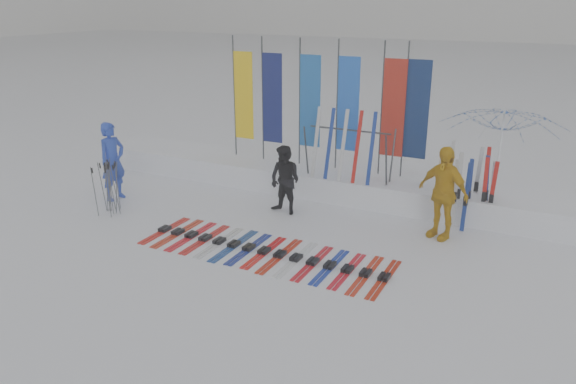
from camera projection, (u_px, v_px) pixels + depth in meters
The scene contains 11 objects.
ground at pixel (240, 267), 10.40m from camera, with size 120.00×120.00×0.00m, color white.
snow_bank at pixel (334, 182), 14.18m from camera, with size 14.00×1.60×0.60m, color white.
person_blue at pixel (113, 161), 13.60m from camera, with size 0.70×0.46×1.92m, color #1F3BB6.
person_black at pixel (285, 180), 12.73m from camera, with size 0.77×0.60×1.59m, color black.
person_yellow at pixel (443, 193), 11.38m from camera, with size 1.14×0.47×1.94m, color gold.
tent_canopy at pixel (498, 160), 12.66m from camera, with size 2.71×2.77×2.49m, color white.
ski_row at pixel (264, 251), 10.95m from camera, with size 5.03×1.68×0.07m.
pole_cluster at pixel (109, 188), 12.84m from camera, with size 0.48×0.61×1.25m.
feather_flags at pixel (327, 103), 13.89m from camera, with size 5.20×0.18×3.20m.
ski_rack at pixel (349, 146), 13.27m from camera, with size 2.04×0.80×1.23m.
upright_skis at pixel (469, 188), 12.25m from camera, with size 1.23×1.20×1.70m.
Camera 1 is at (5.02, -7.96, 4.72)m, focal length 35.00 mm.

